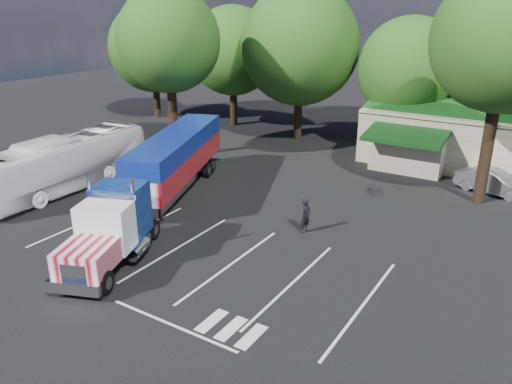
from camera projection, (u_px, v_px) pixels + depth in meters
The scene contains 12 objects.
ground at pixel (244, 208), 29.45m from camera, with size 120.00×120.00×0.00m, color black.
tree_row_a at pixel (153, 48), 50.95m from camera, with size 9.00×9.00×11.68m.
tree_row_b at pixel (233, 51), 47.51m from camera, with size 8.40×8.40×11.35m.
tree_row_c at pixel (300, 46), 41.94m from camera, with size 10.00×10.00×13.05m.
tree_row_d at pixel (409, 69), 39.00m from camera, with size 8.00×8.00×10.60m.
tree_near_left at pixel (169, 41), 36.32m from camera, with size 7.60×7.60×12.65m.
tree_near_right at pixel (505, 40), 27.12m from camera, with size 8.00×8.00×13.50m.
semi_truck at pixel (163, 170), 28.99m from camera, with size 9.14×18.62×4.00m.
woman at pixel (306, 216), 26.10m from camera, with size 0.68×0.45×1.87m, color black.
bicycle at pixel (372, 187), 31.69m from camera, with size 0.54×1.53×0.81m, color black.
tour_bus at pixel (65, 163), 32.15m from camera, with size 2.88×12.31×3.43m, color white.
silver_sedan at pixel (494, 182), 31.52m from camera, with size 1.62×4.64×1.53m, color #A5A7AC.
Camera 1 is at (15.06, -22.68, 11.29)m, focal length 35.00 mm.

